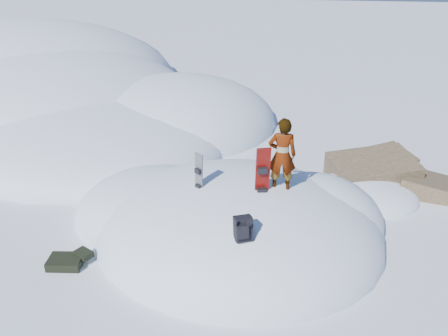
% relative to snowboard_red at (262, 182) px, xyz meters
% --- Properties ---
extents(ground, '(120.00, 120.00, 0.00)m').
position_rel_snowboard_red_xyz_m(ground, '(-0.56, 0.31, -1.67)').
color(ground, white).
rests_on(ground, ground).
extents(snow_mound, '(8.00, 6.00, 3.00)m').
position_rel_snowboard_red_xyz_m(snow_mound, '(-0.73, 0.55, -1.67)').
color(snow_mound, silver).
rests_on(snow_mound, ground).
extents(snow_ridge, '(21.50, 18.50, 6.40)m').
position_rel_snowboard_red_xyz_m(snow_ridge, '(-10.99, 10.15, -1.67)').
color(snow_ridge, silver).
rests_on(snow_ridge, ground).
extents(rock_outcrop, '(4.68, 4.41, 1.68)m').
position_rel_snowboard_red_xyz_m(rock_outcrop, '(3.16, 3.32, -1.65)').
color(rock_outcrop, brown).
rests_on(rock_outcrop, ground).
extents(snowboard_red, '(0.34, 0.26, 1.72)m').
position_rel_snowboard_red_xyz_m(snowboard_red, '(0.00, 0.00, 0.00)').
color(snowboard_red, '#B00F09').
rests_on(snowboard_red, snow_mound).
extents(snowboard_dark, '(0.24, 0.24, 1.33)m').
position_rel_snowboard_red_xyz_m(snowboard_dark, '(-1.44, 0.01, -0.07)').
color(snowboard_dark, black).
rests_on(snowboard_dark, snow_mound).
extents(backpack, '(0.45, 0.49, 0.57)m').
position_rel_snowboard_red_xyz_m(backpack, '(-0.24, -1.49, -0.26)').
color(backpack, black).
rests_on(backpack, snow_mound).
extents(gear_pile, '(0.97, 0.74, 0.26)m').
position_rel_snowboard_red_xyz_m(gear_pile, '(-4.10, -1.47, -1.54)').
color(gear_pile, black).
rests_on(gear_pile, ground).
extents(person, '(0.66, 0.47, 1.73)m').
position_rel_snowboard_red_xyz_m(person, '(0.39, 0.28, 0.56)').
color(person, slate).
rests_on(person, snow_mound).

